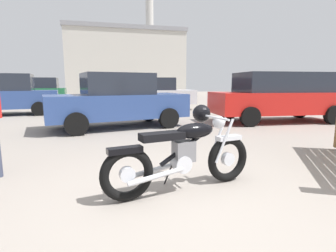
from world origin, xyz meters
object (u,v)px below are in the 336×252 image
at_px(vintage_motorcycle, 185,152).
at_px(dark_sedan_left, 7,94).
at_px(white_estate_far, 282,95).
at_px(red_hatchback_near, 155,94).
at_px(blue_hatchback_right, 118,101).
at_px(pale_sedan_back, 111,90).
at_px(silver_sedan_mid, 37,90).

bearing_deg(vintage_motorcycle, dark_sedan_left, 105.94).
bearing_deg(dark_sedan_left, white_estate_far, -31.84).
bearing_deg(red_hatchback_near, blue_hatchback_right, -110.08).
xyz_separation_m(blue_hatchback_right, white_estate_far, (5.71, -0.66, 0.10)).
xyz_separation_m(white_estate_far, pale_sedan_back, (-4.61, 12.30, -0.02)).
bearing_deg(silver_sedan_mid, blue_hatchback_right, 109.87).
height_order(dark_sedan_left, silver_sedan_mid, same).
xyz_separation_m(blue_hatchback_right, silver_sedan_mid, (-3.91, 12.08, 0.08)).
relative_size(pale_sedan_back, silver_sedan_mid, 0.99).
height_order(white_estate_far, silver_sedan_mid, silver_sedan_mid).
relative_size(white_estate_far, pale_sedan_back, 1.25).
relative_size(vintage_motorcycle, silver_sedan_mid, 0.53).
height_order(red_hatchback_near, blue_hatchback_right, same).
height_order(dark_sedan_left, white_estate_far, dark_sedan_left).
height_order(blue_hatchback_right, dark_sedan_left, dark_sedan_left).
height_order(dark_sedan_left, pale_sedan_back, same).
xyz_separation_m(vintage_motorcycle, white_estate_far, (5.58, 4.53, 0.45)).
bearing_deg(silver_sedan_mid, red_hatchback_near, 135.79).
relative_size(blue_hatchback_right, silver_sedan_mid, 1.11).
distance_m(vintage_motorcycle, blue_hatchback_right, 5.19).
relative_size(vintage_motorcycle, blue_hatchback_right, 0.47).
bearing_deg(pale_sedan_back, white_estate_far, -70.63).
bearing_deg(pale_sedan_back, dark_sedan_left, -128.69).
bearing_deg(pale_sedan_back, blue_hatchback_right, -96.58).
distance_m(pale_sedan_back, silver_sedan_mid, 5.03).
distance_m(vintage_motorcycle, silver_sedan_mid, 17.73).
distance_m(dark_sedan_left, white_estate_far, 11.26).
bearing_deg(dark_sedan_left, red_hatchback_near, 0.65).
bearing_deg(silver_sedan_mid, vintage_motorcycle, 105.10).
bearing_deg(blue_hatchback_right, vintage_motorcycle, -95.98).
bearing_deg(white_estate_far, red_hatchback_near, -53.38).
xyz_separation_m(vintage_motorcycle, red_hatchback_near, (2.54, 10.41, 0.34)).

